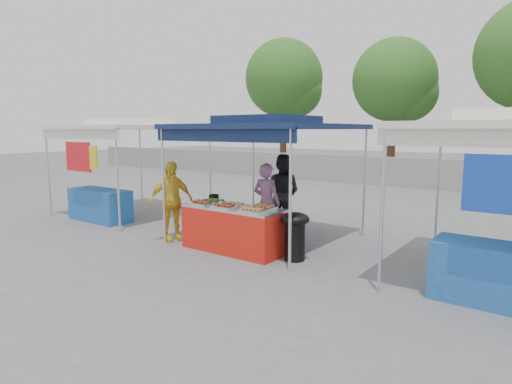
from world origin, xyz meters
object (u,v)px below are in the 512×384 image
Objects in this scene: cooking_pot at (214,197)px; customer_person at (171,201)px; vendor_table at (234,229)px; helper_man at (282,193)px; wok_burner at (295,232)px; vendor_woman at (266,203)px.

customer_person is (-0.74, -0.50, -0.08)m from cooking_pot.
helper_man reaches higher than vendor_table.
vendor_woman reaches higher than wok_burner.
vendor_table is 1.01m from cooking_pot.
vendor_table is 1.23× the size of vendor_woman.
helper_man is (0.64, 1.58, -0.03)m from cooking_pot.
wok_burner is at bearing 117.13° from helper_man.
vendor_table is at bearing -155.96° from wok_burner.
vendor_woman is (0.96, 0.53, -0.09)m from cooking_pot.
vendor_table is 9.74× the size of cooking_pot.
vendor_table is at bearing 76.44° from vendor_woman.
helper_man is at bearing 145.40° from wok_burner.
vendor_woman reaches higher than vendor_table.
vendor_woman is 1.99m from customer_person.
helper_man is at bearing 95.11° from vendor_table.
helper_man is (-0.32, 1.06, 0.06)m from vendor_woman.
wok_burner is (1.25, 0.17, 0.09)m from vendor_table.
vendor_woman is 0.93× the size of helper_man.
vendor_woman is at bearing 94.74° from helper_man.
helper_man reaches higher than vendor_woman.
wok_burner is 2.84m from customer_person.
cooking_pot is at bearing -37.85° from customer_person.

